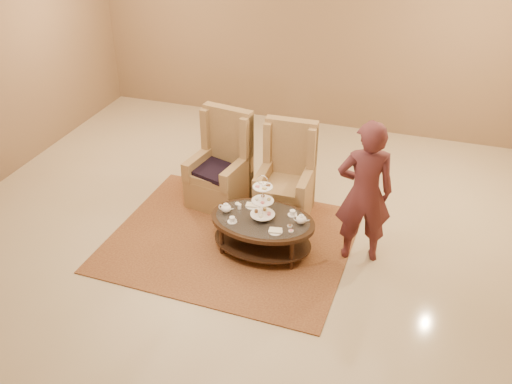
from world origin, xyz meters
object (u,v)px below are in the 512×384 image
(tea_table, at_px, (263,224))
(armchair_right, at_px, (286,184))
(armchair_left, at_px, (222,172))
(person, at_px, (365,193))

(tea_table, distance_m, armchair_right, 0.97)
(armchair_right, bearing_deg, tea_table, -93.21)
(tea_table, bearing_deg, armchair_right, 89.69)
(tea_table, height_order, armchair_right, armchair_right)
(tea_table, height_order, armchair_left, armchair_left)
(armchair_right, xyz_separation_m, person, (1.12, -0.70, 0.48))
(tea_table, distance_m, armchair_left, 1.34)
(tea_table, xyz_separation_m, armchair_right, (0.03, 0.97, 0.04))
(armchair_left, relative_size, person, 0.73)
(armchair_left, bearing_deg, armchair_right, 8.88)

